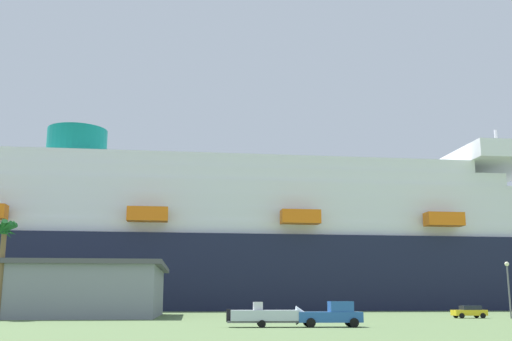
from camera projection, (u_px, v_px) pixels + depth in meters
The scene contains 9 objects.
ground_plane at pixel (249, 314), 97.79m from camera, with size 600.00×600.00×0.00m, color #567042.
cruise_ship at pixel (233, 249), 141.75m from camera, with size 263.61×43.27×53.10m.
terminal_building at pixel (0, 290), 84.18m from camera, with size 46.15×29.61×7.13m.
pickup_truck at pixel (332, 315), 53.78m from camera, with size 5.75×2.65×2.20m.
small_boat_on_trailer at pixel (272, 316), 53.45m from camera, with size 8.25×2.30×2.15m.
palm_tree at pixel (4, 240), 72.75m from camera, with size 3.29×3.25×11.65m.
street_lamp at pixel (508, 281), 77.61m from camera, with size 0.56×0.56×7.04m.
parked_car_yellow_taxi at pixel (469, 311), 78.27m from camera, with size 4.27×2.14×1.58m.
parked_car_red_hatchback at pixel (38, 311), 79.08m from camera, with size 4.46×2.31×1.58m.
Camera 1 is at (-13.45, -69.51, 2.41)m, focal length 43.11 mm.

